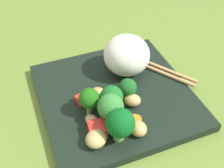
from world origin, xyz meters
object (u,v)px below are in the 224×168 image
Objects in this scene: carrot_slice_2 at (135,120)px; broccoli_floret_0 at (128,88)px; chopstick_pair at (151,66)px; square_plate at (115,96)px; rice_mound at (127,55)px.

broccoli_floret_0 is at bearing -9.46° from carrot_slice_2.
broccoli_floret_0 reaches higher than chopstick_pair.
chopstick_pair is at bearing -37.24° from carrot_slice_2.
square_plate is at bearing 39.71° from broccoli_floret_0.
square_plate is 3.04× the size of rice_mound.
rice_mound is 0.53× the size of chopstick_pair.
chopstick_pair is at bearing -66.14° from square_plate.
carrot_slice_2 is at bearing -175.46° from square_plate.
chopstick_pair reaches higher than square_plate.
chopstick_pair is (-0.95, -5.53, -3.78)cm from rice_mound.
carrot_slice_2 reaches higher than square_plate.
carrot_slice_2 is 15.63cm from chopstick_pair.
broccoli_floret_0 is 1.96× the size of carrot_slice_2.
carrot_slice_2 is (-6.01, 1.00, -2.16)cm from broccoli_floret_0.
square_plate is at bearing 78.99° from chopstick_pair.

